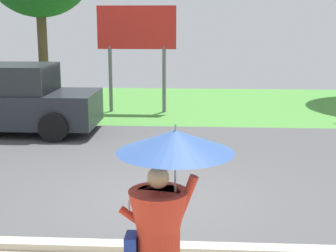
% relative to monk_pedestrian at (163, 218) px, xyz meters
% --- Properties ---
extents(ground_plane, '(40.00, 22.00, 0.20)m').
position_rel_monk_pedestrian_xyz_m(ground_plane, '(-0.42, 6.58, -1.22)').
color(ground_plane, '#4C4C4F').
extents(monk_pedestrian, '(1.16, 1.16, 2.13)m').
position_rel_monk_pedestrian_xyz_m(monk_pedestrian, '(0.00, 0.00, 0.00)').
color(monk_pedestrian, '#B22D1E').
rests_on(monk_pedestrian, ground_plane).
extents(pickup_truck, '(5.20, 2.28, 1.88)m').
position_rel_monk_pedestrian_xyz_m(pickup_truck, '(-5.01, 8.63, -0.30)').
color(pickup_truck, '#23282D').
rests_on(pickup_truck, ground_plane).
extents(roadside_billboard, '(2.60, 0.12, 3.50)m').
position_rel_monk_pedestrian_xyz_m(roadside_billboard, '(-1.71, 11.93, 1.38)').
color(roadside_billboard, slate).
rests_on(roadside_billboard, ground_plane).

